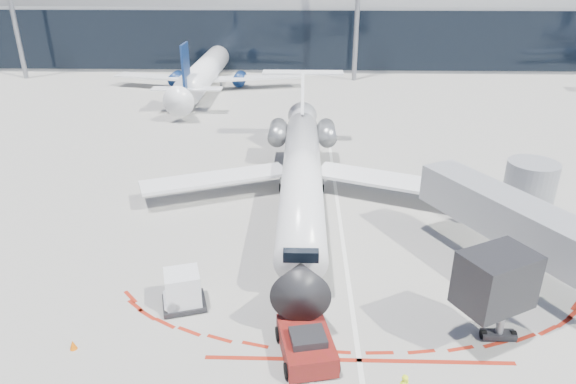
{
  "coord_description": "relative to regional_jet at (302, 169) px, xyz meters",
  "views": [
    {
      "loc": [
        -2.71,
        -29.52,
        16.49
      ],
      "look_at": [
        -3.62,
        2.62,
        1.92
      ],
      "focal_mm": 32.0,
      "sensor_mm": 36.0,
      "label": 1
    }
  ],
  "objects": [
    {
      "name": "terminal_building",
      "position": [
        2.69,
        59.46,
        6.02
      ],
      "size": [
        150.0,
        24.15,
        24.0
      ],
      "color": "gray",
      "rests_on": "ground"
    },
    {
      "name": "apron_centerline",
      "position": [
        2.69,
        -3.51,
        -2.49
      ],
      "size": [
        0.25,
        40.0,
        0.01
      ],
      "primitive_type": "cube",
      "color": "silver",
      "rests_on": "ground"
    },
    {
      "name": "uld_container",
      "position": [
        -6.05,
        -13.27,
        -1.49
      ],
      "size": [
        2.62,
        2.4,
        2.05
      ],
      "rotation": [
        0.0,
        0.0,
        0.29
      ],
      "color": "black",
      "rests_on": "ground"
    },
    {
      "name": "pushback_tug",
      "position": [
        0.29,
        -16.73,
        -1.85
      ],
      "size": [
        2.98,
        5.74,
        1.46
      ],
      "rotation": [
        0.0,
        0.0,
        0.2
      ],
      "color": "#5F160D",
      "rests_on": "ground"
    },
    {
      "name": "jet_bridge",
      "position": [
        12.48,
        -8.52,
        0.51
      ],
      "size": [
        10.03,
        15.2,
        4.9
      ],
      "color": "gray",
      "rests_on": "ground"
    },
    {
      "name": "safety_cone_left",
      "position": [
        -10.52,
        -16.63,
        -2.26
      ],
      "size": [
        0.34,
        0.34,
        0.48
      ],
      "primitive_type": "cone",
      "color": "#E66104",
      "rests_on": "ground"
    },
    {
      "name": "bg_airliner_0",
      "position": [
        -13.42,
        37.02,
        2.47
      ],
      "size": [
        30.72,
        32.52,
        9.94
      ],
      "primitive_type": null,
      "color": "white",
      "rests_on": "ground"
    },
    {
      "name": "ground",
      "position": [
        2.69,
        -5.51,
        -2.5
      ],
      "size": [
        260.0,
        260.0,
        0.0
      ],
      "primitive_type": "plane",
      "color": "gray",
      "rests_on": "ground"
    },
    {
      "name": "regional_jet",
      "position": [
        0.0,
        0.0,
        0.0
      ],
      "size": [
        24.25,
        29.9,
        7.49
      ],
      "color": "white",
      "rests_on": "ground"
    },
    {
      "name": "apron_stop_bar",
      "position": [
        2.69,
        -17.01,
        -2.49
      ],
      "size": [
        14.0,
        0.25,
        0.01
      ],
      "primitive_type": "cube",
      "color": "maroon",
      "rests_on": "ground"
    }
  ]
}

